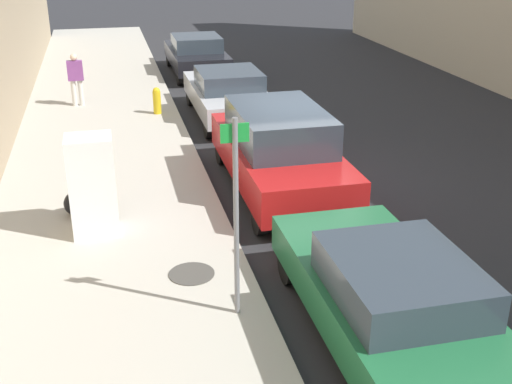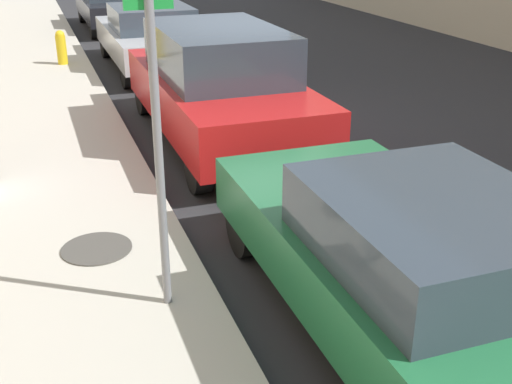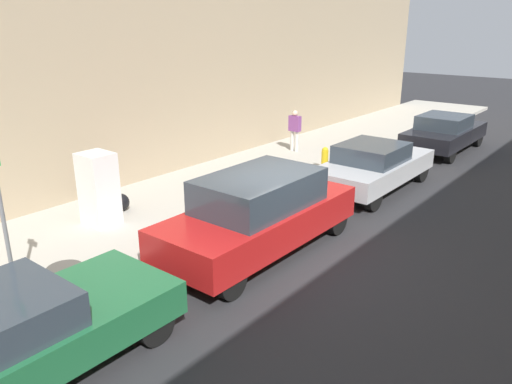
# 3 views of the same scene
# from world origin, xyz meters

# --- Properties ---
(ground_plane) EXTENTS (80.00, 80.00, 0.00)m
(ground_plane) POSITION_xyz_m (0.00, 0.00, 0.00)
(ground_plane) COLOR #28282B
(manhole_cover) EXTENTS (0.70, 0.70, 0.02)m
(manhole_cover) POSITION_xyz_m (-2.92, -3.56, 0.16)
(manhole_cover) COLOR #47443F
(manhole_cover) RESTS_ON sidewalk_slab
(street_sign_post) EXTENTS (0.36, 0.07, 2.76)m
(street_sign_post) POSITION_xyz_m (-2.45, -4.72, 1.70)
(street_sign_post) COLOR slate
(street_sign_post) RESTS_ON sidewalk_slab
(fire_hydrant) EXTENTS (0.22, 0.22, 0.74)m
(fire_hydrant) POSITION_xyz_m (-2.59, 5.51, 0.54)
(fire_hydrant) COLOR gold
(fire_hydrant) RESTS_ON sidewalk_slab
(parked_sedan_green) EXTENTS (1.85, 4.74, 1.37)m
(parked_sedan_green) POSITION_xyz_m (-0.66, -5.72, 0.71)
(parked_sedan_green) COLOR #1E6038
(parked_sedan_green) RESTS_ON ground
(parked_suv_red) EXTENTS (1.91, 4.85, 1.73)m
(parked_suv_red) POSITION_xyz_m (-0.66, -0.30, 0.89)
(parked_suv_red) COLOR red
(parked_suv_red) RESTS_ON ground
(parked_sedan_silver) EXTENTS (1.88, 4.48, 1.41)m
(parked_sedan_silver) POSITION_xyz_m (-0.66, 5.04, 0.74)
(parked_sedan_silver) COLOR silver
(parked_sedan_silver) RESTS_ON ground
(parked_sedan_dark) EXTENTS (1.85, 4.41, 1.40)m
(parked_sedan_dark) POSITION_xyz_m (-0.66, 10.97, 0.73)
(parked_sedan_dark) COLOR black
(parked_sedan_dark) RESTS_ON ground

